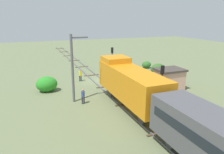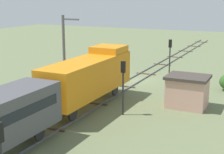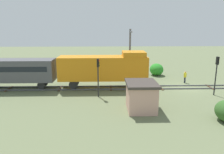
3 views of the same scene
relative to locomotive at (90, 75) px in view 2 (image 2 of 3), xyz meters
name	(u,v)px [view 2 (image 2 of 3)]	position (x,y,z in m)	size (l,w,h in m)	color
ground_plane	(136,80)	(0.00, -10.56, -2.77)	(117.39, 117.39, 0.00)	#66704C
railway_track	(136,79)	(0.00, -10.56, -2.70)	(2.40, 78.26, 0.16)	#595960
locomotive	(90,75)	(0.00, 0.00, 0.00)	(2.90, 11.60, 4.60)	orange
traffic_signal_near	(170,52)	(-3.20, -12.76, 0.35)	(0.32, 0.34, 4.51)	#262628
traffic_signal_mid	(123,78)	(-3.40, 0.72, 0.25)	(0.32, 0.34, 4.36)	#262628
traffic_signal_far	(1,149)	(-3.60, 14.25, 0.04)	(0.32, 0.34, 4.04)	#262628
worker_near_track	(119,68)	(2.40, -11.31, -1.78)	(0.38, 0.38, 1.70)	#262B38
worker_by_signal	(66,83)	(4.20, -2.73, -1.78)	(0.38, 0.38, 1.70)	#262B38
catenary_mast	(64,51)	(4.93, -3.74, 1.20)	(1.94, 0.28, 7.47)	#595960
relay_hut	(187,91)	(-7.50, -3.50, -1.38)	(3.50, 2.90, 2.74)	#D19E8C
bush_near	(70,69)	(7.43, -8.42, -1.81)	(2.65, 2.17, 1.93)	#298926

